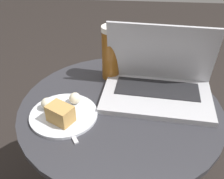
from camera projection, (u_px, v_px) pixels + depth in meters
table at (120, 136)px, 0.95m from camera, size 0.67×0.67×0.53m
napkin at (62, 113)px, 0.83m from camera, size 0.16×0.13×0.00m
laptop at (158, 82)px, 0.90m from camera, size 0.39×0.26×0.24m
beer_glass at (111, 53)px, 0.96m from camera, size 0.07×0.07×0.20m
snack_plate at (62, 112)px, 0.81m from camera, size 0.21×0.21×0.06m
fork at (66, 123)px, 0.80m from camera, size 0.10×0.15×0.00m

